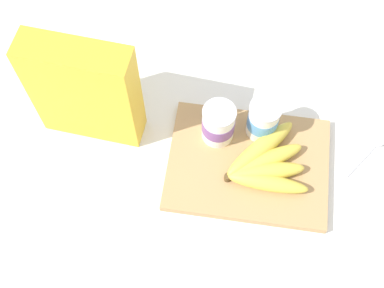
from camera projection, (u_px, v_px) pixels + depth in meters
ground_plane at (247, 166)px, 1.04m from camera, size 2.40×2.40×0.00m
cutting_board at (248, 164)px, 1.03m from camera, size 0.32×0.24×0.02m
cereal_box at (85, 92)px, 0.97m from camera, size 0.21×0.08×0.26m
yogurt_cup_front at (218, 124)px, 1.01m from camera, size 0.07×0.07×0.09m
yogurt_cup_back at (263, 119)px, 1.02m from camera, size 0.06×0.06×0.09m
banana_bunch at (264, 164)px, 1.00m from camera, size 0.17×0.17×0.04m
spoon at (372, 149)px, 1.05m from camera, size 0.09×0.12×0.01m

